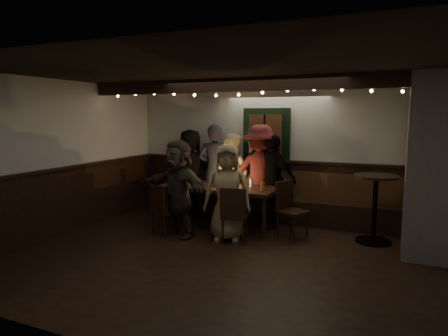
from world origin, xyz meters
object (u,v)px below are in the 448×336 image
at_px(chair_near_right, 234,212).
at_px(person_g, 227,192).
at_px(chair_near_left, 162,207).
at_px(person_e, 273,179).
at_px(person_b, 215,170).
at_px(person_d, 260,173).
at_px(dining_table, 219,189).
at_px(chair_end, 289,205).
at_px(high_top, 375,200).
at_px(person_c, 231,175).
at_px(person_a, 191,171).
at_px(person_f, 178,188).

relative_size(chair_near_right, person_g, 0.57).
bearing_deg(chair_near_left, person_e, 46.39).
height_order(chair_near_right, person_b, person_b).
bearing_deg(person_d, dining_table, 51.10).
xyz_separation_m(chair_end, high_top, (1.33, 0.23, 0.16)).
xyz_separation_m(dining_table, person_c, (-0.08, 0.75, 0.15)).
xyz_separation_m(high_top, person_e, (-1.82, 0.48, 0.14)).
bearing_deg(chair_end, high_top, 9.69).
xyz_separation_m(chair_near_left, high_top, (3.28, 1.06, 0.20)).
distance_m(high_top, person_a, 3.67).
bearing_deg(chair_end, person_e, 124.43).
bearing_deg(person_g, person_d, 69.60).
relative_size(chair_near_right, chair_end, 0.97).
xyz_separation_m(chair_near_left, person_g, (1.10, 0.22, 0.30)).
height_order(person_a, person_c, person_a).
height_order(person_d, person_e, person_d).
distance_m(person_a, person_c, 0.92).
height_order(chair_end, person_b, person_b).
relative_size(chair_end, person_b, 0.50).
relative_size(person_d, person_f, 1.13).
bearing_deg(chair_near_right, dining_table, 128.08).
xyz_separation_m(high_top, person_d, (-2.11, 0.57, 0.23)).
height_order(person_f, person_g, person_f).
distance_m(chair_near_right, high_top, 2.24).
bearing_deg(person_f, chair_near_right, 20.09).
relative_size(chair_near_left, person_a, 0.50).
height_order(dining_table, person_e, person_e).
bearing_deg(person_b, high_top, 158.45).
relative_size(person_a, person_e, 1.04).
bearing_deg(chair_near_right, chair_near_left, -175.17).
relative_size(person_f, person_g, 1.04).
relative_size(dining_table, person_e, 1.27).
height_order(person_c, person_d, person_d).
bearing_deg(person_d, person_f, 55.38).
bearing_deg(person_g, dining_table, 106.60).
distance_m(high_top, person_d, 2.19).
height_order(chair_end, person_f, person_f).
xyz_separation_m(chair_end, person_a, (-2.29, 0.80, 0.34)).
distance_m(person_a, person_g, 2.02).
xyz_separation_m(person_c, person_f, (-0.31, -1.54, -0.02)).
distance_m(chair_near_left, person_c, 1.76).
height_order(chair_end, person_c, person_c).
bearing_deg(chair_end, chair_near_left, -156.99).
bearing_deg(person_a, person_g, 126.30).
bearing_deg(high_top, person_e, 165.13).
bearing_deg(chair_near_right, person_c, 114.27).
distance_m(dining_table, person_d, 0.94).
bearing_deg(person_e, dining_table, 58.26).
height_order(chair_near_left, person_d, person_d).
relative_size(high_top, person_f, 0.67).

